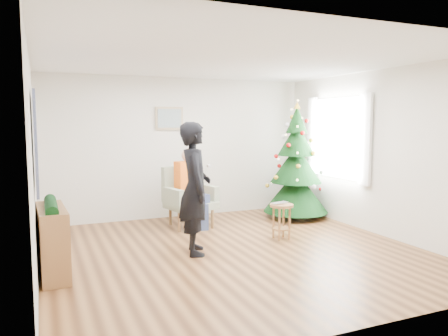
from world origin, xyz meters
name	(u,v)px	position (x,y,z in m)	size (l,w,h in m)	color
floor	(234,251)	(0.00, 0.00, 0.00)	(5.00, 5.00, 0.00)	brown
ceiling	(235,60)	(0.00, 0.00, 2.60)	(5.00, 5.00, 0.00)	white
wall_back	(179,148)	(0.00, 2.50, 1.30)	(5.00, 5.00, 0.00)	silver
wall_front	(360,181)	(0.00, -2.50, 1.30)	(5.00, 5.00, 0.00)	silver
wall_left	(33,165)	(-2.50, 0.00, 1.30)	(5.00, 5.00, 0.00)	silver
wall_right	(379,153)	(2.50, 0.00, 1.30)	(5.00, 5.00, 0.00)	silver
window_panel	(338,138)	(2.47, 1.00, 1.50)	(0.04, 1.30, 1.40)	white
curtains	(336,138)	(2.44, 1.00, 1.50)	(0.05, 1.75, 1.50)	white
christmas_tree	(296,166)	(1.95, 1.53, 0.97)	(1.19, 1.19, 2.15)	#3F2816
stool	(281,221)	(0.94, 0.32, 0.28)	(0.36, 0.36, 0.54)	brown
laptop	(282,203)	(0.94, 0.32, 0.55)	(0.30, 0.19, 0.02)	silver
armchair	(189,204)	(-0.10, 1.67, 0.38)	(0.90, 0.86, 1.02)	gray
seated_person	(191,187)	(-0.08, 1.62, 0.69)	(0.51, 0.68, 1.33)	navy
standing_man	(195,188)	(-0.52, 0.15, 0.89)	(0.65, 0.43, 1.79)	black
game_controller	(209,166)	(-0.33, 0.12, 1.19)	(0.04, 0.13, 0.04)	white
console	(53,241)	(-2.33, 0.00, 0.40)	(0.30, 1.00, 0.80)	brown
garland	(51,206)	(-2.33, 0.00, 0.82)	(0.14, 0.14, 0.90)	black
tapestry	(36,142)	(-2.46, 0.30, 1.55)	(0.03, 1.50, 1.15)	black
framed_picture	(169,118)	(-0.20, 2.46, 1.85)	(0.52, 0.05, 0.42)	tan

